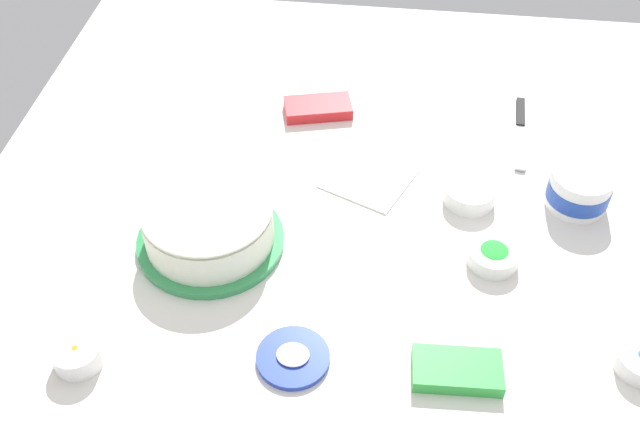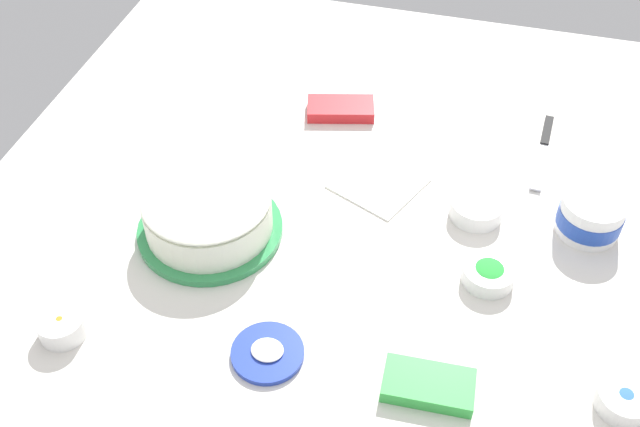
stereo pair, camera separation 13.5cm
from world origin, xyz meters
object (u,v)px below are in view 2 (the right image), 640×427
Objects in this scene: sprinkle_bowl_green at (489,273)px; paper_napkin at (379,182)px; spreading_knife at (544,145)px; candy_box_upper at (341,109)px; frosting_tub at (591,215)px; sprinkle_bowl_blue at (624,399)px; candy_box_lower at (428,385)px; sprinkle_bowl_pink at (476,208)px; frosting_tub_lid at (268,353)px; frosted_cake at (208,214)px; sprinkle_bowl_orange at (62,325)px.

paper_napkin is at bearing -39.89° from sprinkle_bowl_green.
candy_box_upper reaches higher than spreading_knife.
frosting_tub is 1.42× the size of sprinkle_bowl_blue.
sprinkle_bowl_blue is 0.29m from candy_box_lower.
paper_napkin is at bearing -3.59° from frosting_tub.
sprinkle_bowl_pink is 0.20m from paper_napkin.
spreading_knife is 2.44× the size of sprinkle_bowl_pink.
frosting_tub_lid is at bearing -2.00° from candy_box_lower.
frosting_tub is 0.23m from sprinkle_bowl_green.
sprinkle_bowl_blue is 0.54× the size of paper_napkin.
frosted_cake is at bearing -29.97° from candy_box_lower.
paper_napkin is at bearing -101.19° from frosting_tub_lid.
candy_box_upper is at bearing -45.44° from sprinkle_bowl_blue.
candy_box_upper is at bearing -57.49° from paper_napkin.
sprinkle_bowl_pink is at bearing 168.39° from paper_napkin.
candy_box_lower is 0.69m from candy_box_upper.
frosting_tub_lid is at bearing 58.24° from spreading_knife.
candy_box_lower is (0.28, 0.05, -0.01)m from sprinkle_bowl_blue.
sprinkle_bowl_blue is (-0.14, 0.58, 0.01)m from spreading_knife.
sprinkle_bowl_pink reaches higher than frosting_tub_lid.
sprinkle_bowl_pink is at bearing -96.29° from candy_box_lower.
candy_box_lower is (0.06, 0.24, -0.01)m from sprinkle_bowl_green.
frosting_tub_lid is 0.82× the size of candy_box_upper.
sprinkle_bowl_pink is at bearing -125.02° from frosting_tub_lid.
frosting_tub_lid is at bearing 40.74° from frosting_tub.
candy_box_lower and candy_box_upper have the same top height.
frosting_tub is at bearing -121.48° from candy_box_lower.
frosted_cake is 0.29m from frosting_tub_lid.
sprinkle_bowl_orange is 0.56× the size of candy_box_lower.
sprinkle_bowl_green is at bearing 79.20° from spreading_knife.
frosted_cake is 1.75× the size of paper_napkin.
sprinkle_bowl_blue is (-0.06, 0.36, -0.02)m from frosting_tub.
frosting_tub_lid is 0.44m from paper_napkin.
sprinkle_bowl_blue is at bearing 120.12° from candy_box_upper.
candy_box_lower is (-0.58, -0.05, -0.01)m from sprinkle_bowl_orange.
sprinkle_bowl_green is 0.25m from candy_box_lower.
sprinkle_bowl_green is (-0.32, -0.24, 0.01)m from frosting_tub_lid.
candy_box_upper is 0.23m from paper_napkin.
sprinkle_bowl_blue is 0.59m from paper_napkin.
frosted_cake reaches higher than sprinkle_bowl_pink.
frosting_tub is 0.47m from candy_box_lower.
frosted_cake is 2.95× the size of sprinkle_bowl_green.
frosting_tub is 0.37m from sprinkle_bowl_blue.
frosting_tub is at bearing 176.41° from paper_napkin.
sprinkle_bowl_pink is 0.75m from sprinkle_bowl_orange.
candy_box_upper is at bearing -0.51° from spreading_knife.
frosting_tub_lid is 0.49× the size of spreading_knife.
sprinkle_bowl_orange reaches higher than spreading_knife.
candy_box_lower is (-0.43, 0.22, -0.03)m from frosted_cake.
frosted_cake is 0.31m from sprinkle_bowl_orange.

